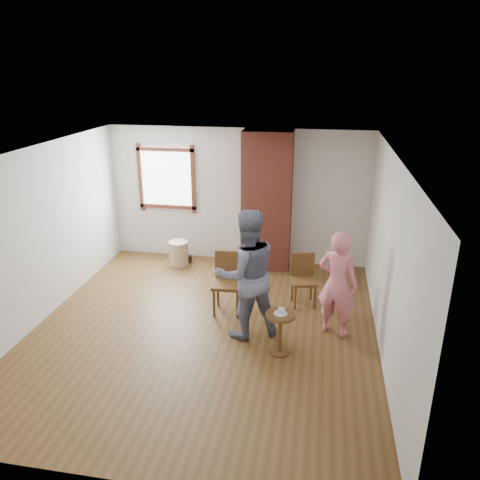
% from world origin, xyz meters
% --- Properties ---
extents(ground, '(5.50, 5.50, 0.00)m').
position_xyz_m(ground, '(0.00, 0.00, 0.00)').
color(ground, brown).
rests_on(ground, ground).
extents(room_shell, '(5.04, 5.52, 2.62)m').
position_xyz_m(room_shell, '(-0.06, 0.61, 1.81)').
color(room_shell, silver).
rests_on(room_shell, ground).
extents(brick_chimney, '(0.90, 0.50, 2.60)m').
position_xyz_m(brick_chimney, '(0.60, 2.50, 1.30)').
color(brick_chimney, '#9A4436').
rests_on(brick_chimney, ground).
extents(stoneware_crock, '(0.48, 0.48, 0.48)m').
position_xyz_m(stoneware_crock, '(-1.08, 2.26, 0.24)').
color(stoneware_crock, beige).
rests_on(stoneware_crock, ground).
extents(dark_pot, '(0.18, 0.18, 0.14)m').
position_xyz_m(dark_pot, '(-0.93, 2.40, 0.07)').
color(dark_pot, black).
rests_on(dark_pot, ground).
extents(dining_chair_left, '(0.47, 0.47, 0.96)m').
position_xyz_m(dining_chair_left, '(0.23, 0.67, 0.54)').
color(dining_chair_left, brown).
rests_on(dining_chair_left, ground).
extents(dining_chair_right, '(0.47, 0.47, 0.84)m').
position_xyz_m(dining_chair_right, '(1.38, 1.11, 0.47)').
color(dining_chair_right, brown).
rests_on(dining_chair_right, ground).
extents(side_table, '(0.40, 0.40, 0.60)m').
position_xyz_m(side_table, '(1.15, -0.38, 0.40)').
color(side_table, brown).
rests_on(side_table, ground).
extents(cake_plate, '(0.18, 0.18, 0.01)m').
position_xyz_m(cake_plate, '(1.15, -0.38, 0.60)').
color(cake_plate, white).
rests_on(cake_plate, side_table).
extents(cake_slice, '(0.08, 0.07, 0.06)m').
position_xyz_m(cake_slice, '(1.16, -0.38, 0.64)').
color(cake_slice, white).
rests_on(cake_slice, cake_plate).
extents(man, '(1.15, 1.06, 1.89)m').
position_xyz_m(man, '(0.63, 0.01, 0.95)').
color(man, '#16193C').
rests_on(man, ground).
extents(person_pink, '(0.67, 0.55, 1.58)m').
position_xyz_m(person_pink, '(1.89, 0.26, 0.79)').
color(person_pink, '#E47283').
rests_on(person_pink, ground).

